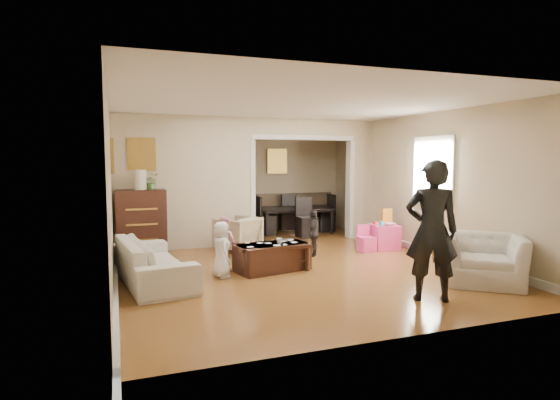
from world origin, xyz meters
name	(u,v)px	position (x,y,z in m)	size (l,w,h in m)	color
floor	(284,262)	(0.00, 0.00, 0.00)	(7.00, 7.00, 0.00)	#915B25
partition_left	(186,182)	(-1.38, 1.80, 1.30)	(2.75, 0.18, 2.60)	#C5B090
partition_right	(359,179)	(2.48, 1.80, 1.30)	(0.55, 0.18, 2.60)	#C5B090
partition_header	(303,127)	(1.10, 1.80, 2.42)	(2.22, 0.18, 0.35)	#C5B090
window_pane	(433,171)	(2.73, -0.40, 1.55)	(0.03, 0.95, 1.10)	white
framed_art_partition	(142,154)	(-2.20, 1.70, 1.85)	(0.45, 0.03, 0.55)	brown
framed_art_sofa_wall	(112,156)	(-2.71, -0.60, 1.80)	(0.03, 0.55, 0.40)	brown
framed_art_alcove	(277,161)	(1.10, 3.44, 1.70)	(0.45, 0.03, 0.55)	brown
sofa	(153,261)	(-2.21, -0.52, 0.31)	(2.09, 0.82, 0.61)	beige
armchair_back	(238,234)	(-0.50, 1.19, 0.33)	(0.70, 0.72, 0.66)	#C5B089
armchair_front	(484,259)	(2.20, -2.21, 0.35)	(1.07, 0.93, 0.69)	beige
dresser	(141,223)	(-2.26, 1.41, 0.60)	(0.87, 0.49, 1.20)	#33180F
table_lamp	(140,180)	(-2.26, 1.41, 1.38)	(0.22, 0.22, 0.36)	beige
potted_plant	(152,182)	(-2.06, 1.41, 1.35)	(0.26, 0.23, 0.29)	#42692F
coffee_table	(272,257)	(-0.38, -0.49, 0.21)	(1.14, 0.57, 0.43)	#351911
coffee_cup	(279,241)	(-0.28, -0.54, 0.47)	(0.10, 0.10, 0.09)	silver
play_table	(384,237)	(2.24, 0.39, 0.24)	(0.50, 0.50, 0.48)	#F03F85
cereal_box	(387,216)	(2.36, 0.49, 0.63)	(0.20, 0.07, 0.30)	yellow
cyan_cup	(381,223)	(2.14, 0.34, 0.52)	(0.08, 0.08, 0.08)	#22AAA5
toy_block	(376,223)	(2.12, 0.51, 0.50)	(0.08, 0.06, 0.05)	red
play_bowl	(390,224)	(2.29, 0.27, 0.50)	(0.21, 0.21, 0.05)	silver
dining_table	(296,220)	(1.35, 2.78, 0.30)	(1.71, 0.95, 0.60)	black
adult_person	(432,231)	(0.98, -2.61, 0.88)	(0.64, 0.42, 1.76)	black
child_kneel_a	(221,250)	(-1.23, -0.64, 0.42)	(0.41, 0.27, 0.84)	silver
child_kneel_b	(224,243)	(-1.08, -0.19, 0.43)	(0.42, 0.32, 0.85)	pink
child_toddler	(314,233)	(0.67, 0.26, 0.42)	(0.49, 0.20, 0.83)	black
craft_papers	(273,243)	(-0.37, -0.47, 0.43)	(0.92, 0.48, 0.00)	white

